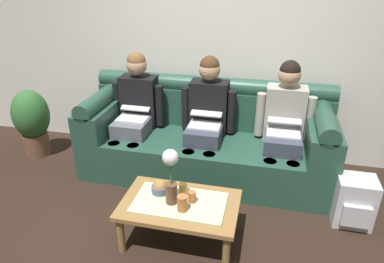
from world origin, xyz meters
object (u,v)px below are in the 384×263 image
object	(u,v)px
couch	(206,139)
coffee_table	(180,207)
person_middle	(207,114)
person_right	(284,121)
backpack_right	(354,202)
potted_plant	(32,120)
cup_near_right	(192,197)
snack_bowl	(160,188)
cup_far_center	(183,189)
flower_vase	(171,174)
cup_near_left	(182,203)
person_left	(136,107)

from	to	relation	value
couch	coffee_table	bearing A→B (deg)	-90.00
person_middle	person_right	world-z (taller)	same
backpack_right	potted_plant	xyz separation A→B (m)	(-3.35, 0.45, 0.22)
cup_near_right	potted_plant	world-z (taller)	potted_plant
person_middle	potted_plant	bearing A→B (deg)	-177.30
person_middle	potted_plant	size ratio (longest dim) A/B	1.57
cup_near_right	potted_plant	xyz separation A→B (m)	(-2.08, 0.96, 0.02)
snack_bowl	backpack_right	size ratio (longest dim) A/B	0.33
cup_far_center	backpack_right	world-z (taller)	cup_far_center
snack_bowl	cup_far_center	size ratio (longest dim) A/B	1.50
coffee_table	snack_bowl	size ratio (longest dim) A/B	6.46
couch	flower_vase	size ratio (longest dim) A/B	5.46
flower_vase	cup_far_center	xyz separation A→B (m)	(0.05, 0.13, -0.21)
person_right	cup_near_left	world-z (taller)	person_right
person_middle	cup_near_left	bearing A→B (deg)	-87.75
person_middle	person_right	bearing A→B (deg)	0.00
potted_plant	person_right	bearing A→B (deg)	1.95
couch	backpack_right	world-z (taller)	couch
snack_bowl	backpack_right	bearing A→B (deg)	15.79
couch	person_right	distance (m)	0.81
person_left	snack_bowl	world-z (taller)	person_left
cup_near_left	cup_near_right	size ratio (longest dim) A/B	1.34
cup_near_left	potted_plant	distance (m)	2.30
person_middle	coffee_table	world-z (taller)	person_middle
person_middle	snack_bowl	xyz separation A→B (m)	(-0.18, -0.99, -0.25)
coffee_table	cup_near_left	size ratio (longest dim) A/B	7.36
person_left	person_middle	world-z (taller)	same
couch	flower_vase	distance (m)	1.13
cup_near_right	snack_bowl	bearing A→B (deg)	166.27
person_left	potted_plant	world-z (taller)	person_left
cup_far_center	potted_plant	xyz separation A→B (m)	(-1.98, 0.87, 0.02)
coffee_table	potted_plant	xyz separation A→B (m)	(-1.98, 0.98, 0.12)
flower_vase	person_right	bearing A→B (deg)	53.33
couch	person_middle	xyz separation A→B (m)	(0.00, -0.00, 0.29)
person_left	cup_far_center	world-z (taller)	person_left
coffee_table	snack_bowl	world-z (taller)	snack_bowl
snack_bowl	backpack_right	distance (m)	1.63
snack_bowl	cup_near_left	world-z (taller)	cup_near_left
couch	cup_far_center	size ratio (longest dim) A/B	26.66
person_left	flower_vase	size ratio (longest dim) A/B	2.68
person_left	snack_bowl	xyz separation A→B (m)	(0.57, -0.99, -0.25)
cup_near_left	person_middle	bearing A→B (deg)	92.25
person_middle	person_left	bearing A→B (deg)	179.98
cup_near_left	potted_plant	xyz separation A→B (m)	(-2.03, 1.07, 0.01)
coffee_table	couch	bearing A→B (deg)	90.00
cup_near_left	flower_vase	bearing A→B (deg)	144.50
cup_far_center	potted_plant	world-z (taller)	potted_plant
coffee_table	backpack_right	world-z (taller)	backpack_right
potted_plant	snack_bowl	bearing A→B (deg)	-26.35
person_left	backpack_right	size ratio (longest dim) A/B	2.84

